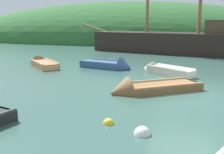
# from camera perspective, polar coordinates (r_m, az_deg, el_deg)

# --- Properties ---
(ground_plane) EXTENTS (120.00, 120.00, 0.00)m
(ground_plane) POSITION_cam_1_polar(r_m,az_deg,el_deg) (11.49, 14.39, -3.06)
(ground_plane) COLOR #33564C
(shore_hill) EXTENTS (50.92, 20.24, 11.07)m
(shore_hill) POSITION_cam_1_polar(r_m,az_deg,el_deg) (41.08, 3.12, 7.46)
(shore_hill) COLOR #2D602D
(shore_hill) RESTS_ON ground
(sailing_ship) EXTENTS (16.63, 8.33, 12.32)m
(sailing_ship) POSITION_cam_1_polar(r_m,az_deg,el_deg) (25.48, 12.74, 6.32)
(sailing_ship) COLOR black
(sailing_ship) RESTS_ON ground
(rowboat_portside) EXTENTS (3.00, 3.28, 0.96)m
(rowboat_portside) POSITION_cam_1_polar(r_m,az_deg,el_deg) (18.07, -14.09, 2.51)
(rowboat_portside) COLOR #9E7047
(rowboat_portside) RESTS_ON ground
(rowboat_far) EXTENTS (3.45, 2.27, 1.22)m
(rowboat_far) POSITION_cam_1_polar(r_m,az_deg,el_deg) (16.75, -0.27, 2.22)
(rowboat_far) COLOR #335175
(rowboat_far) RESTS_ON ground
(rowboat_center) EXTENTS (3.92, 3.04, 1.17)m
(rowboat_center) POSITION_cam_1_polar(r_m,az_deg,el_deg) (11.29, 7.11, -2.61)
(rowboat_center) COLOR brown
(rowboat_center) RESTS_ON ground
(rowboat_near_dock) EXTENTS (3.04, 2.73, 0.86)m
(rowboat_near_dock) POSITION_cam_1_polar(r_m,az_deg,el_deg) (15.18, 10.59, 1.13)
(rowboat_near_dock) COLOR beige
(rowboat_near_dock) RESTS_ON ground
(buoy_white) EXTENTS (0.43, 0.43, 0.43)m
(buoy_white) POSITION_cam_1_polar(r_m,az_deg,el_deg) (7.18, 6.20, -11.57)
(buoy_white) COLOR white
(buoy_white) RESTS_ON ground
(buoy_yellow) EXTENTS (0.31, 0.31, 0.31)m
(buoy_yellow) POSITION_cam_1_polar(r_m,az_deg,el_deg) (7.84, -0.71, -9.49)
(buoy_yellow) COLOR yellow
(buoy_yellow) RESTS_ON ground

